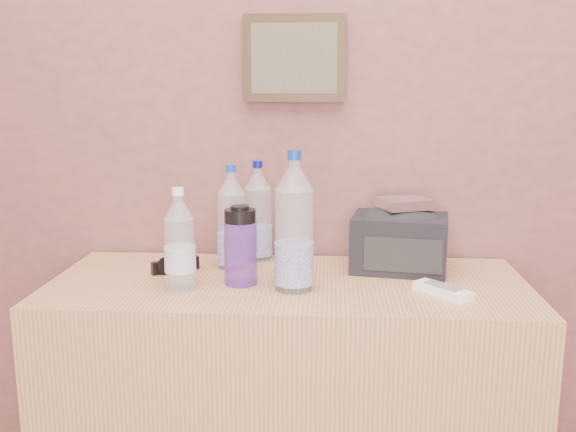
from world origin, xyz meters
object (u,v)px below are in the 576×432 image
object	(u,v)px
sunglasses	(175,265)
nalgene_bottle	(241,246)
pet_large_d	(294,229)
ac_remote	(443,291)
pet_large_b	(258,216)
pet_large_c	(232,223)
foil_packet	(404,203)
pet_small	(180,245)
dresser	(288,417)
toiletry_bag	(399,239)

from	to	relation	value
sunglasses	nalgene_bottle	bearing A→B (deg)	-61.81
pet_large_d	ac_remote	size ratio (longest dim) A/B	2.28
pet_large_b	sunglasses	xyz separation A→B (m)	(-0.22, -0.15, -0.11)
pet_large_b	nalgene_bottle	bearing A→B (deg)	-93.96
pet_large_c	foil_packet	world-z (taller)	pet_large_c
sunglasses	ac_remote	world-z (taller)	sunglasses
pet_large_d	pet_large_c	bearing A→B (deg)	135.19
pet_small	nalgene_bottle	world-z (taller)	pet_small
dresser	toiletry_bag	size ratio (longest dim) A/B	4.89
dresser	pet_large_c	xyz separation A→B (m)	(-0.17, 0.12, 0.53)
pet_large_b	ac_remote	size ratio (longest dim) A/B	1.89
pet_large_b	foil_packet	size ratio (longest dim) A/B	2.24
pet_large_c	dresser	bearing A→B (deg)	-35.36
nalgene_bottle	pet_small	bearing A→B (deg)	-158.85
pet_small	ac_remote	distance (m)	0.68
ac_remote	toiletry_bag	size ratio (longest dim) A/B	0.60
dresser	foil_packet	size ratio (longest dim) A/B	9.62
pet_large_d	pet_small	world-z (taller)	pet_large_d
dresser	ac_remote	distance (m)	0.58
pet_large_d	foil_packet	world-z (taller)	pet_large_d
pet_large_c	toiletry_bag	world-z (taller)	pet_large_c
nalgene_bottle	ac_remote	bearing A→B (deg)	-6.01
pet_large_d	toiletry_bag	bearing A→B (deg)	34.72
pet_small	toiletry_bag	distance (m)	0.62
pet_large_d	sunglasses	size ratio (longest dim) A/B	2.59
pet_large_c	pet_large_d	bearing A→B (deg)	-44.81
nalgene_bottle	sunglasses	distance (m)	0.24
sunglasses	foil_packet	distance (m)	0.67
toiletry_bag	foil_packet	size ratio (longest dim) A/B	1.97
ac_remote	nalgene_bottle	bearing A→B (deg)	-137.78
pet_large_d	sunglasses	bearing A→B (deg)	158.53
pet_large_d	foil_packet	bearing A→B (deg)	34.90
sunglasses	ac_remote	xyz separation A→B (m)	(0.72, -0.16, -0.01)
dresser	pet_small	size ratio (longest dim) A/B	4.82
pet_large_c	pet_large_d	size ratio (longest dim) A/B	0.83
pet_large_b	foil_packet	xyz separation A→B (m)	(0.43, -0.08, 0.06)
pet_small	ac_remote	world-z (taller)	pet_small
ac_remote	pet_large_c	bearing A→B (deg)	-151.97
nalgene_bottle	ac_remote	world-z (taller)	nalgene_bottle
toiletry_bag	pet_large_c	bearing A→B (deg)	-169.38
sunglasses	toiletry_bag	world-z (taller)	toiletry_bag
dresser	nalgene_bottle	world-z (taller)	nalgene_bottle
nalgene_bottle	toiletry_bag	distance (m)	0.46
dresser	pet_large_d	distance (m)	0.57
ac_remote	foil_packet	distance (m)	0.30
nalgene_bottle	toiletry_bag	bearing A→B (deg)	20.87
pet_large_b	ac_remote	world-z (taller)	pet_large_b
pet_small	pet_large_b	bearing A→B (deg)	62.02
pet_large_c	ac_remote	world-z (taller)	pet_large_c
sunglasses	ac_remote	size ratio (longest dim) A/B	0.88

